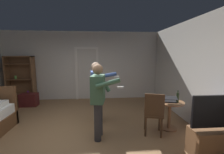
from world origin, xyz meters
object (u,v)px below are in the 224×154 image
object	(u,v)px
person_blue_shirt	(99,96)
person_striped_shirt	(96,89)
bottle_on_table	(178,97)
laptop	(169,100)
bookshelf	(21,77)
side_table	(170,110)
wooden_chair	(154,112)
suitcase_dark	(29,100)
tv_flatscreen	(216,138)

from	to	relation	value
person_blue_shirt	person_striped_shirt	size ratio (longest dim) A/B	1.00
bottle_on_table	person_blue_shirt	size ratio (longest dim) A/B	0.18
laptop	bottle_on_table	size ratio (longest dim) A/B	1.36
bookshelf	side_table	xyz separation A→B (m)	(4.74, -2.63, -0.49)
wooden_chair	person_striped_shirt	world-z (taller)	person_striped_shirt
wooden_chair	person_blue_shirt	xyz separation A→B (m)	(-1.23, -0.01, 0.40)
laptop	suitcase_dark	distance (m)	4.71
bottle_on_table	laptop	bearing A→B (deg)	168.08
tv_flatscreen	person_striped_shirt	xyz separation A→B (m)	(-2.16, 1.56, 0.59)
side_table	suitcase_dark	size ratio (longest dim) A/B	1.21
bookshelf	suitcase_dark	bearing A→B (deg)	-49.68
person_striped_shirt	suitcase_dark	distance (m)	2.98
person_striped_shirt	side_table	bearing A→B (deg)	-15.29
wooden_chair	suitcase_dark	world-z (taller)	wooden_chair
person_blue_shirt	suitcase_dark	bearing A→B (deg)	137.32
bookshelf	wooden_chair	distance (m)	5.15
tv_flatscreen	laptop	xyz separation A→B (m)	(-0.41, 1.03, 0.41)
bottle_on_table	suitcase_dark	bearing A→B (deg)	154.18
laptop	suitcase_dark	size ratio (longest dim) A/B	0.69
laptop	person_blue_shirt	size ratio (longest dim) A/B	0.24
side_table	person_blue_shirt	bearing A→B (deg)	-171.04
person_blue_shirt	laptop	bearing A→B (deg)	7.78
bottle_on_table	suitcase_dark	distance (m)	4.89
side_table	person_striped_shirt	size ratio (longest dim) A/B	0.43
bottle_on_table	person_blue_shirt	bearing A→B (deg)	-174.11
bookshelf	person_blue_shirt	xyz separation A→B (m)	(3.01, -2.91, -0.02)
tv_flatscreen	side_table	bearing A→B (deg)	108.92
tv_flatscreen	bottle_on_table	distance (m)	1.12
laptop	side_table	bearing A→B (deg)	46.20
laptop	wooden_chair	size ratio (longest dim) A/B	0.40
bookshelf	laptop	xyz separation A→B (m)	(4.70, -2.68, -0.21)
tv_flatscreen	laptop	bearing A→B (deg)	111.60
laptop	suitcase_dark	bearing A→B (deg)	153.64
side_table	person_striped_shirt	xyz separation A→B (m)	(-1.79, 0.49, 0.47)
tv_flatscreen	laptop	world-z (taller)	tv_flatscreen
person_striped_shirt	person_blue_shirt	bearing A→B (deg)	-85.32
bookshelf	laptop	size ratio (longest dim) A/B	4.49
wooden_chair	person_blue_shirt	bearing A→B (deg)	-179.50
tv_flatscreen	bottle_on_table	size ratio (longest dim) A/B	3.94
bookshelf	suitcase_dark	world-z (taller)	bookshelf
bookshelf	suitcase_dark	distance (m)	1.08
wooden_chair	person_blue_shirt	size ratio (longest dim) A/B	0.61
bookshelf	bottle_on_table	bearing A→B (deg)	-29.08
side_table	suitcase_dark	xyz separation A→B (m)	(-4.23, 2.04, -0.24)
bookshelf	laptop	distance (m)	5.41
side_table	bookshelf	bearing A→B (deg)	150.94
side_table	bottle_on_table	size ratio (longest dim) A/B	2.41
side_table	suitcase_dark	bearing A→B (deg)	154.32
laptop	bookshelf	bearing A→B (deg)	150.35
laptop	person_blue_shirt	world-z (taller)	person_blue_shirt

